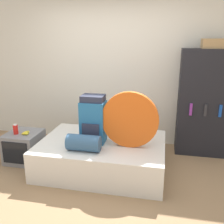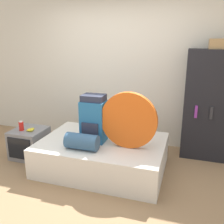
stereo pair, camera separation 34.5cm
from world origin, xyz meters
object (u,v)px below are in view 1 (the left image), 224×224
at_px(canister, 16,129).
at_px(backpack, 93,120).
at_px(television, 24,147).
at_px(cardboard_box, 216,44).
at_px(sleeping_roll, 84,143).
at_px(bookshelf, 204,103).
at_px(tent_bag, 130,120).

bearing_deg(canister, backpack, 1.29).
height_order(television, cardboard_box, cardboard_box).
bearing_deg(sleeping_roll, bookshelf, 36.75).
bearing_deg(tent_bag, bookshelf, 42.37).
height_order(canister, cardboard_box, cardboard_box).
bearing_deg(bookshelf, sleeping_roll, -143.25).
xyz_separation_m(sleeping_roll, television, (-1.10, 0.35, -0.31)).
relative_size(backpack, television, 1.29).
distance_m(backpack, television, 1.26).
bearing_deg(backpack, sleeping_roll, -97.92).
distance_m(tent_bag, bookshelf, 1.45).
relative_size(tent_bag, canister, 4.97).
bearing_deg(backpack, television, 178.43).
relative_size(sleeping_roll, cardboard_box, 1.07).
xyz_separation_m(television, bookshelf, (2.74, 0.88, 0.63)).
bearing_deg(television, backpack, -1.57).
distance_m(canister, bookshelf, 2.99).
relative_size(sleeping_roll, bookshelf, 0.26).
bearing_deg(backpack, tent_bag, -7.12).
bearing_deg(bookshelf, television, -162.22).
height_order(bookshelf, cardboard_box, cardboard_box).
height_order(tent_bag, canister, tent_bag).
distance_m(backpack, cardboard_box, 2.17).
distance_m(sleeping_roll, canister, 1.21).
bearing_deg(television, sleeping_roll, -17.58).
bearing_deg(tent_bag, backpack, 172.88).
bearing_deg(backpack, cardboard_box, 28.24).
distance_m(sleeping_roll, bookshelf, 2.08).
xyz_separation_m(tent_bag, cardboard_box, (1.15, 0.97, 0.97)).
xyz_separation_m(tent_bag, bookshelf, (1.07, 0.98, 0.04)).
distance_m(sleeping_roll, television, 1.19).
bearing_deg(cardboard_box, bookshelf, 174.85).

